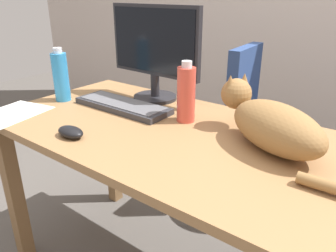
{
  "coord_description": "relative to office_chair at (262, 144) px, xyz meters",
  "views": [
    {
      "loc": [
        0.63,
        -0.87,
        1.2
      ],
      "look_at": [
        0.04,
        -0.09,
        0.8
      ],
      "focal_mm": 35.01,
      "sensor_mm": 36.0,
      "label": 1
    }
  ],
  "objects": [
    {
      "name": "computer_mouse",
      "position": [
        -0.3,
        -1.02,
        0.35
      ],
      "size": [
        0.11,
        0.06,
        0.04
      ],
      "primitive_type": "ellipsoid",
      "color": "black",
      "rests_on": "desk"
    },
    {
      "name": "spray_bottle",
      "position": [
        -0.08,
        -0.66,
        0.44
      ],
      "size": [
        0.07,
        0.07,
        0.23
      ],
      "color": "#D84C3D",
      "rests_on": "desk"
    },
    {
      "name": "water_bottle",
      "position": [
        -0.67,
        -0.78,
        0.44
      ],
      "size": [
        0.07,
        0.07,
        0.24
      ],
      "color": "#2D8CD1",
      "rests_on": "desk"
    },
    {
      "name": "keyboard",
      "position": [
        -0.37,
        -0.7,
        0.34
      ],
      "size": [
        0.44,
        0.15,
        0.03
      ],
      "color": "#333338",
      "rests_on": "desk"
    },
    {
      "name": "office_chair",
      "position": [
        0.0,
        0.0,
        0.0
      ],
      "size": [
        0.48,
        0.48,
        0.94
      ],
      "color": "black",
      "rests_on": "ground_plane"
    },
    {
      "name": "paper_sheet",
      "position": [
        -0.68,
        -1.04,
        0.33
      ],
      "size": [
        0.26,
        0.33,
        0.0
      ],
      "primitive_type": "cube",
      "rotation": [
        0.0,
        0.0,
        0.2
      ],
      "color": "white",
      "rests_on": "desk"
    },
    {
      "name": "cat",
      "position": [
        0.27,
        -0.68,
        0.41
      ],
      "size": [
        0.55,
        0.34,
        0.2
      ],
      "color": "olive",
      "rests_on": "desk"
    },
    {
      "name": "monitor",
      "position": [
        -0.35,
        -0.51,
        0.56
      ],
      "size": [
        0.48,
        0.2,
        0.41
      ],
      "color": "#232328",
      "rests_on": "desk"
    },
    {
      "name": "desk",
      "position": [
        -0.05,
        -0.76,
        0.23
      ],
      "size": [
        1.47,
        0.72,
        0.74
      ],
      "color": "#9E7247",
      "rests_on": "ground_plane"
    }
  ]
}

